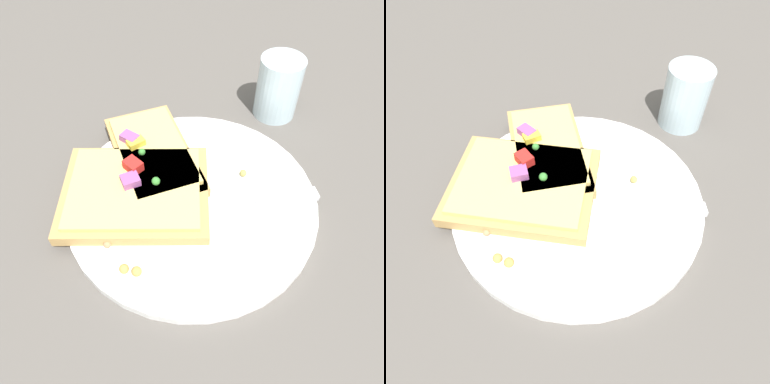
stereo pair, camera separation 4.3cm
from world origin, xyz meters
TOP-DOWN VIEW (x-y plane):
  - ground_plane at (0.00, 0.00)m, footprint 4.00×4.00m
  - plate at (0.00, 0.00)m, footprint 0.29×0.29m
  - fork at (0.03, -0.02)m, footprint 0.07×0.20m
  - knife at (-0.04, -0.05)m, footprint 0.07×0.19m
  - pizza_slice_main at (0.03, 0.06)m, footprint 0.20×0.21m
  - pizza_slice_corner at (0.08, 0.01)m, footprint 0.17×0.11m
  - crumb_scatter at (-0.03, 0.06)m, footprint 0.08×0.19m
  - drinking_glass at (0.09, -0.19)m, footprint 0.06×0.06m

SIDE VIEW (x-z plane):
  - ground_plane at x=0.00m, z-range 0.00..0.00m
  - plate at x=0.00m, z-range 0.00..0.01m
  - fork at x=0.03m, z-range 0.01..0.02m
  - knife at x=-0.04m, z-range 0.01..0.02m
  - crumb_scatter at x=-0.03m, z-range 0.01..0.02m
  - pizza_slice_main at x=0.03m, z-range 0.01..0.04m
  - pizza_slice_corner at x=0.08m, z-range 0.01..0.04m
  - drinking_glass at x=0.09m, z-range 0.00..0.09m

